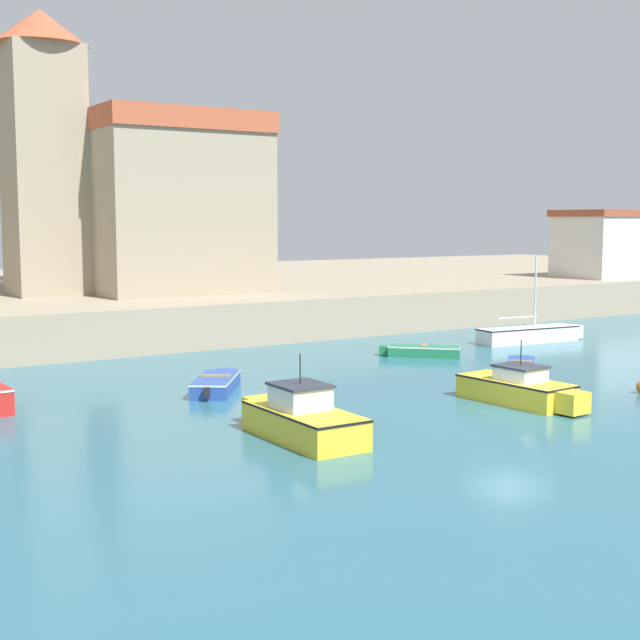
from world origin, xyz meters
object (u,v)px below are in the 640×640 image
at_px(motorboat_yellow_1, 520,389).
at_px(motorboat_yellow_6, 301,418).
at_px(church, 132,197).
at_px(harbor_shed_near_wharf, 601,243).
at_px(dinghy_blue_0, 216,383).
at_px(dinghy_green_5, 422,351).
at_px(dinghy_blue_7, 521,368).
at_px(sailboat_white_4, 530,334).

bearing_deg(motorboat_yellow_1, motorboat_yellow_6, -179.04).
distance_m(motorboat_yellow_6, church, 32.30).
distance_m(motorboat_yellow_6, harbor_shed_near_wharf, 45.49).
bearing_deg(motorboat_yellow_6, harbor_shed_near_wharf, 29.34).
height_order(dinghy_blue_0, dinghy_green_5, dinghy_blue_0).
height_order(dinghy_blue_0, dinghy_blue_7, dinghy_blue_0).
xyz_separation_m(motorboat_yellow_6, harbor_shed_near_wharf, (39.49, 22.19, 4.17)).
bearing_deg(dinghy_blue_0, dinghy_green_5, 12.01).
height_order(dinghy_green_5, dinghy_blue_7, dinghy_blue_7).
height_order(dinghy_blue_7, church, church).
bearing_deg(dinghy_green_5, sailboat_white_4, 6.04).
distance_m(sailboat_white_4, harbor_shed_near_wharf, 21.51).
bearing_deg(sailboat_white_4, motorboat_yellow_6, -151.72).
bearing_deg(dinghy_blue_7, motorboat_yellow_6, -161.88).
bearing_deg(church, dinghy_blue_7, -74.91).
distance_m(motorboat_yellow_1, motorboat_yellow_6, 9.20).
relative_size(motorboat_yellow_1, church, 0.30).
bearing_deg(dinghy_green_5, motorboat_yellow_6, -141.31).
height_order(sailboat_white_4, dinghy_green_5, sailboat_white_4).
bearing_deg(church, motorboat_yellow_6, -101.96).
relative_size(church, harbor_shed_near_wharf, 2.89).
bearing_deg(dinghy_blue_7, dinghy_blue_0, 163.94).
distance_m(dinghy_green_5, harbor_shed_near_wharf, 29.01).
bearing_deg(harbor_shed_near_wharf, dinghy_blue_7, -145.57).
bearing_deg(sailboat_white_4, dinghy_blue_0, -170.35).
relative_size(sailboat_white_4, church, 0.39).
bearing_deg(motorboat_yellow_1, dinghy_blue_0, 135.62).
bearing_deg(motorboat_yellow_1, dinghy_blue_7, 44.25).
bearing_deg(sailboat_white_4, church, 127.55).
distance_m(dinghy_green_5, dinghy_blue_7, 6.18).
height_order(motorboat_yellow_1, dinghy_green_5, motorboat_yellow_1).
xyz_separation_m(church, harbor_shed_near_wharf, (32.97, -8.58, -3.16)).
relative_size(sailboat_white_4, dinghy_green_5, 1.98).
relative_size(dinghy_green_5, dinghy_blue_7, 0.91).
distance_m(sailboat_white_4, church, 25.46).
distance_m(motorboat_yellow_1, sailboat_white_4, 16.61).
relative_size(dinghy_blue_0, church, 0.23).
bearing_deg(church, sailboat_white_4, -52.45).
height_order(motorboat_yellow_1, harbor_shed_near_wharf, harbor_shed_near_wharf).
relative_size(dinghy_green_5, motorboat_yellow_6, 0.63).
distance_m(dinghy_blue_0, dinghy_blue_7, 12.99).
xyz_separation_m(dinghy_blue_0, motorboat_yellow_1, (8.06, -7.89, 0.22)).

